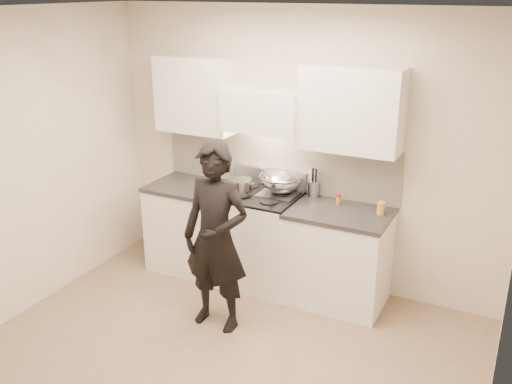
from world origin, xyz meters
TOP-DOWN VIEW (x-y plane):
  - ground_plane at (0.00, 0.00)m, footprint 4.00×4.00m
  - room_shell at (-0.06, 0.37)m, footprint 4.04×3.54m
  - stove at (-0.30, 1.42)m, footprint 0.76×0.65m
  - counter_right at (0.53, 1.43)m, footprint 0.92×0.67m
  - counter_left at (-1.08, 1.43)m, footprint 0.82×0.67m
  - wok at (-0.13, 1.55)m, footprint 0.42×0.51m
  - stock_pot at (-0.45, 1.32)m, footprint 0.32×0.23m
  - utensil_crock at (0.17, 1.67)m, footprint 0.11×0.11m
  - spice_jar at (0.45, 1.59)m, footprint 0.04×0.04m
  - oil_glass at (0.88, 1.51)m, footprint 0.07×0.07m
  - person at (-0.28, 0.57)m, footprint 0.61×0.41m

SIDE VIEW (x-z plane):
  - ground_plane at x=0.00m, z-range 0.00..0.00m
  - counter_right at x=0.53m, z-range 0.00..0.92m
  - counter_left at x=-1.08m, z-range 0.00..0.92m
  - stove at x=-0.30m, z-range 0.00..0.95m
  - person at x=-0.28m, z-range 0.00..1.67m
  - spice_jar at x=0.45m, z-range 0.92..1.02m
  - oil_glass at x=0.88m, z-range 0.92..1.04m
  - utensil_crock at x=0.17m, z-range 0.87..1.15m
  - stock_pot at x=-0.45m, z-range 0.96..1.11m
  - wok at x=-0.13m, z-range 0.90..1.24m
  - room_shell at x=-0.06m, z-range 0.25..2.95m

